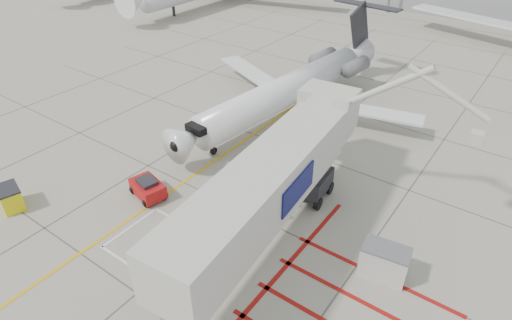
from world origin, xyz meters
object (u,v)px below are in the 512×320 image
Objects in this scene: regional_jet at (271,82)px; spill_bin at (10,198)px; jet_bridge at (261,200)px; pushback_tug at (148,188)px.

regional_jet is 19.78m from spill_bin.
spill_bin is (-14.79, -5.55, -3.18)m from jet_bridge.
regional_jet is 16.31× the size of spill_bin.
pushback_tug is at bearing 59.58° from spill_bin.
jet_bridge reaches higher than pushback_tug.
spill_bin is at bearing -122.64° from pushback_tug.
jet_bridge is at bearing 13.42° from pushback_tug.
pushback_tug is at bearing 174.03° from jet_bridge.
spill_bin is (-5.99, -5.65, 0.05)m from pushback_tug.
jet_bridge is at bearing 36.84° from spill_bin.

